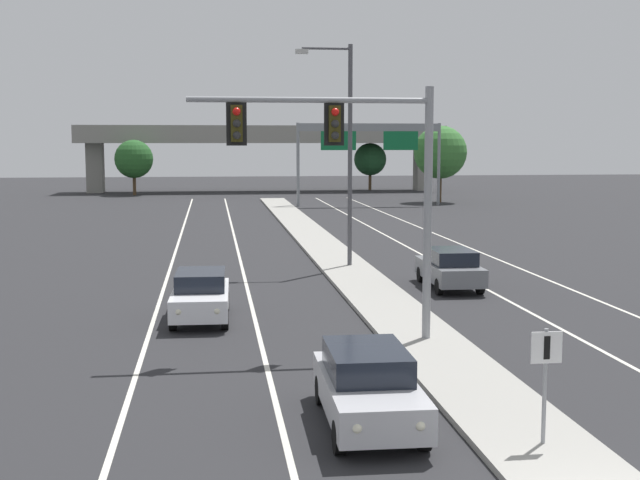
# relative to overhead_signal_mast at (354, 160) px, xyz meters

# --- Properties ---
(median_island) EXTENTS (2.40, 110.00, 0.15)m
(median_island) POSITION_rel_overhead_signal_mast_xyz_m (2.07, 5.90, -5.22)
(median_island) COLOR #9E9B93
(median_island) RESTS_ON ground
(lane_stripe_oncoming_center) EXTENTS (0.14, 100.00, 0.01)m
(lane_stripe_oncoming_center) POSITION_rel_overhead_signal_mast_xyz_m (-2.63, 12.90, -5.29)
(lane_stripe_oncoming_center) COLOR silver
(lane_stripe_oncoming_center) RESTS_ON ground
(lane_stripe_receding_center) EXTENTS (0.14, 100.00, 0.01)m
(lane_stripe_receding_center) POSITION_rel_overhead_signal_mast_xyz_m (6.77, 12.90, -5.29)
(lane_stripe_receding_center) COLOR silver
(lane_stripe_receding_center) RESTS_ON ground
(edge_stripe_left) EXTENTS (0.14, 100.00, 0.01)m
(edge_stripe_left) POSITION_rel_overhead_signal_mast_xyz_m (-5.93, 12.90, -5.29)
(edge_stripe_left) COLOR silver
(edge_stripe_left) RESTS_ON ground
(edge_stripe_right) EXTENTS (0.14, 100.00, 0.01)m
(edge_stripe_right) POSITION_rel_overhead_signal_mast_xyz_m (10.07, 12.90, -5.29)
(edge_stripe_right) COLOR silver
(edge_stripe_right) RESTS_ON ground
(overhead_signal_mast) EXTENTS (6.88, 0.44, 7.20)m
(overhead_signal_mast) POSITION_rel_overhead_signal_mast_xyz_m (0.00, 0.00, 0.00)
(overhead_signal_mast) COLOR gray
(overhead_signal_mast) RESTS_ON median_island
(median_sign_post) EXTENTS (0.60, 0.10, 2.20)m
(median_sign_post) POSITION_rel_overhead_signal_mast_xyz_m (2.17, -8.59, -3.71)
(median_sign_post) COLOR gray
(median_sign_post) RESTS_ON median_island
(street_lamp_median) EXTENTS (2.58, 0.28, 10.00)m
(street_lamp_median) POSITION_rel_overhead_signal_mast_xyz_m (2.08, 14.53, 0.50)
(street_lamp_median) COLOR #4C4C51
(street_lamp_median) RESTS_ON median_island
(car_oncoming_silver) EXTENTS (1.88, 4.49, 1.58)m
(car_oncoming_silver) POSITION_rel_overhead_signal_mast_xyz_m (-0.85, -6.71, -4.47)
(car_oncoming_silver) COLOR #B7B7BC
(car_oncoming_silver) RESTS_ON ground
(car_oncoming_white) EXTENTS (1.92, 4.51, 1.58)m
(car_oncoming_white) POSITION_rel_overhead_signal_mast_xyz_m (-4.38, 4.07, -4.47)
(car_oncoming_white) COLOR silver
(car_oncoming_white) RESTS_ON ground
(car_receding_grey) EXTENTS (1.87, 4.49, 1.58)m
(car_receding_grey) POSITION_rel_overhead_signal_mast_xyz_m (5.39, 8.78, -4.47)
(car_receding_grey) COLOR slate
(car_receding_grey) RESTS_ON ground
(highway_sign_gantry) EXTENTS (13.28, 0.42, 7.50)m
(highway_sign_gantry) POSITION_rel_overhead_signal_mast_xyz_m (10.27, 51.67, 0.87)
(highway_sign_gantry) COLOR gray
(highway_sign_gantry) RESTS_ON ground
(overpass_bridge) EXTENTS (42.40, 6.40, 7.65)m
(overpass_bridge) POSITION_rel_overhead_signal_mast_xyz_m (2.07, 74.96, 0.49)
(overpass_bridge) COLOR gray
(overpass_bridge) RESTS_ON ground
(tree_far_right_c) EXTENTS (5.07, 5.07, 7.34)m
(tree_far_right_c) POSITION_rel_overhead_signal_mast_xyz_m (17.81, 54.96, -0.50)
(tree_far_right_c) COLOR #4C3823
(tree_far_right_c) RESTS_ON ground
(tree_far_right_a) EXTENTS (3.91, 3.91, 5.66)m
(tree_far_right_a) POSITION_rel_overhead_signal_mast_xyz_m (15.10, 76.42, -1.60)
(tree_far_right_a) COLOR #4C3823
(tree_far_right_a) RESTS_ON ground
(tree_far_left_b) EXTENTS (4.17, 4.17, 6.03)m
(tree_far_left_b) POSITION_rel_overhead_signal_mast_xyz_m (-12.31, 69.79, -1.36)
(tree_far_left_b) COLOR #4C3823
(tree_far_left_b) RESTS_ON ground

